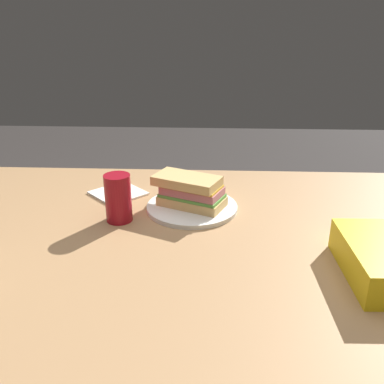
{
  "coord_description": "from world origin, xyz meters",
  "views": [
    {
      "loc": [
        -0.05,
        0.87,
        1.22
      ],
      "look_at": [
        -0.01,
        -0.17,
        0.79
      ],
      "focal_mm": 39.91,
      "sensor_mm": 36.0,
      "label": 1
    }
  ],
  "objects": [
    {
      "name": "paper_napkin",
      "position": [
        0.21,
        -0.26,
        0.74
      ],
      "size": [
        0.18,
        0.18,
        0.01
      ],
      "primitive_type": "cube",
      "rotation": [
        0.0,
        0.0,
        5.5
      ],
      "color": "white",
      "rests_on": "dining_table"
    },
    {
      "name": "sandwich",
      "position": [
        -0.0,
        -0.17,
        0.79
      ],
      "size": [
        0.21,
        0.15,
        0.08
      ],
      "color": "#DBB26B",
      "rests_on": "paper_plate"
    },
    {
      "name": "dining_table",
      "position": [
        0.0,
        0.0,
        0.65
      ],
      "size": [
        1.61,
        0.96,
        0.74
      ],
      "color": "tan",
      "rests_on": "ground_plane"
    },
    {
      "name": "chip_bag",
      "position": [
        -0.4,
        0.13,
        0.78
      ],
      "size": [
        0.16,
        0.23,
        0.07
      ],
      "primitive_type": "cube",
      "rotation": [
        0.0,
        0.0,
        4.74
      ],
      "color": "yellow",
      "rests_on": "dining_table"
    },
    {
      "name": "paper_plate",
      "position": [
        -0.01,
        -0.17,
        0.75
      ],
      "size": [
        0.24,
        0.24,
        0.01
      ],
      "primitive_type": "cylinder",
      "color": "white",
      "rests_on": "dining_table"
    },
    {
      "name": "soda_can_red",
      "position": [
        0.18,
        -0.1,
        0.8
      ],
      "size": [
        0.07,
        0.07,
        0.12
      ],
      "primitive_type": "cylinder",
      "color": "maroon",
      "rests_on": "dining_table"
    }
  ]
}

